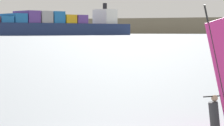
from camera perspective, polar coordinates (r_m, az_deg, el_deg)
The scene contains 2 objects.
windsurfer at distance 17.49m, azimuth 12.48°, elevation -3.68°, with size 3.38×2.78×4.40m.
cargo_ship at distance 456.68m, azimuth -6.88°, elevation 4.17°, with size 121.62×149.94×30.78m.
Camera 1 is at (4.00, -14.27, 3.41)m, focal length 81.68 mm.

